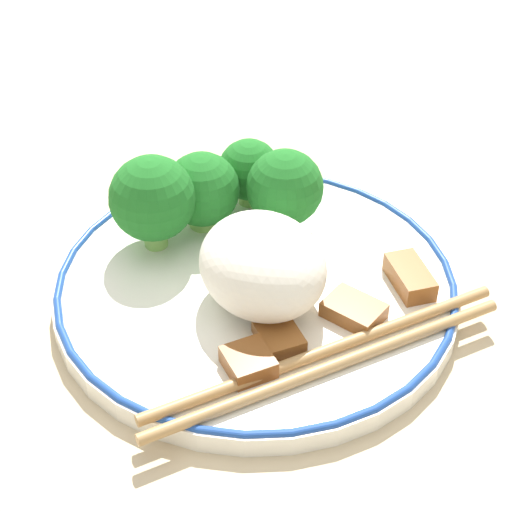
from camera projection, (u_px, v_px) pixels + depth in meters
name	position (u px, v px, depth m)	size (l,w,h in m)	color
ground_plane	(256.00, 297.00, 0.55)	(3.00, 3.00, 0.00)	#C6B28E
plate	(256.00, 287.00, 0.54)	(0.25, 0.25, 0.02)	white
rice_mound	(263.00, 265.00, 0.51)	(0.08, 0.07, 0.06)	white
broccoli_back_left	(285.00, 188.00, 0.56)	(0.05, 0.05, 0.06)	#7FB756
broccoli_back_center	(249.00, 170.00, 0.59)	(0.04, 0.04, 0.05)	#7FB756
broccoli_back_right	(209.00, 188.00, 0.57)	(0.05, 0.05, 0.05)	#7FB756
broccoli_mid_left	(152.00, 199.00, 0.54)	(0.06, 0.06, 0.07)	#7FB756
meat_near_front	(410.00, 277.00, 0.53)	(0.04, 0.03, 0.01)	brown
meat_near_left	(279.00, 337.00, 0.49)	(0.03, 0.03, 0.01)	brown
meat_near_right	(354.00, 310.00, 0.51)	(0.04, 0.04, 0.01)	brown
meat_near_back	(248.00, 362.00, 0.47)	(0.03, 0.03, 0.01)	brown
chopsticks	(325.00, 360.00, 0.48)	(0.04, 0.23, 0.01)	#AD8451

